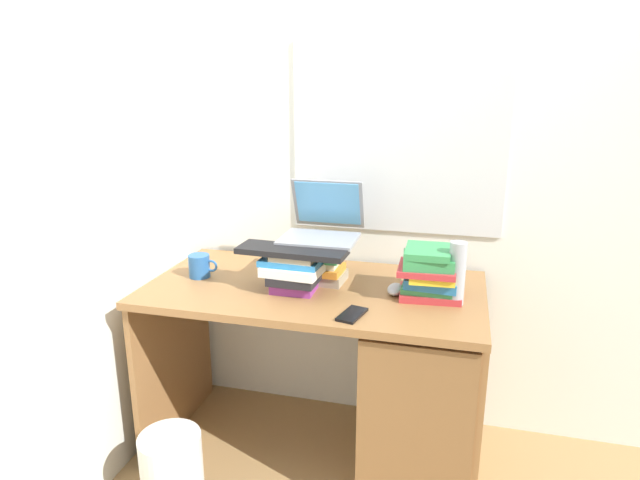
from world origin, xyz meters
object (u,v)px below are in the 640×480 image
object	(u,v)px
wastebasket	(172,472)
book_stack_side	(429,274)
laptop	(322,224)
book_stack_keyboard_riser	(294,272)
mug	(200,266)
water_bottle	(457,273)
cell_phone	(352,314)
desk	(394,378)
book_stack_tall	(316,261)
keyboard	(292,251)
computer_mouse	(395,289)

from	to	relation	value
wastebasket	book_stack_side	bearing A→B (deg)	26.74
laptop	wastebasket	distance (m)	1.10
book_stack_keyboard_riser	laptop	size ratio (longest dim) A/B	0.76
book_stack_keyboard_riser	mug	xyz separation A→B (m)	(-0.42, 0.05, -0.03)
water_bottle	cell_phone	bearing A→B (deg)	-149.62
desk	water_bottle	world-z (taller)	water_bottle
book_stack_keyboard_riser	wastebasket	bearing A→B (deg)	-133.54
book_stack_tall	wastebasket	size ratio (longest dim) A/B	0.80
wastebasket	laptop	bearing A→B (deg)	54.06
laptop	keyboard	size ratio (longest dim) A/B	0.75
desk	book_stack_tall	bearing A→B (deg)	165.52
desk	book_stack_keyboard_riser	distance (m)	0.58
book_stack_keyboard_riser	wastebasket	size ratio (longest dim) A/B	0.79
cell_phone	book_stack_keyboard_riser	bearing A→B (deg)	159.84
keyboard	water_bottle	distance (m)	0.61
mug	cell_phone	xyz separation A→B (m)	(0.69, -0.23, -0.04)
laptop	water_bottle	world-z (taller)	laptop
computer_mouse	mug	xyz separation A→B (m)	(-0.81, -0.02, 0.03)
desk	book_stack_tall	world-z (taller)	book_stack_tall
computer_mouse	mug	distance (m)	0.81
cell_phone	desk	bearing A→B (deg)	71.89
laptop	computer_mouse	size ratio (longest dim) A/B	3.04
desk	book_stack_side	xyz separation A→B (m)	(0.11, 0.01, 0.44)
book_stack_tall	wastebasket	distance (m)	0.96
laptop	book_stack_keyboard_riser	bearing A→B (deg)	-106.65
mug	water_bottle	size ratio (longest dim) A/B	0.53
laptop	water_bottle	xyz separation A→B (m)	(0.55, -0.18, -0.11)
desk	wastebasket	distance (m)	0.91
book_stack_side	computer_mouse	xyz separation A→B (m)	(-0.12, 0.01, -0.08)
book_stack_side	keyboard	bearing A→B (deg)	-173.28
book_stack_tall	mug	world-z (taller)	book_stack_tall
book_stack_tall	water_bottle	bearing A→B (deg)	-10.80
laptop	cell_phone	distance (m)	0.48
mug	desk	bearing A→B (deg)	-0.76
book_stack_tall	desk	bearing A→B (deg)	-14.48
desk	keyboard	distance (m)	0.65
book_stack_tall	wastebasket	xyz separation A→B (m)	(-0.42, -0.51, -0.69)
water_bottle	laptop	bearing A→B (deg)	162.15
desk	mug	distance (m)	0.91
water_bottle	cell_phone	size ratio (longest dim) A/B	1.72
book_stack_keyboard_riser	book_stack_tall	bearing A→B (deg)	66.97
computer_mouse	book_stack_keyboard_riser	bearing A→B (deg)	-169.52
keyboard	water_bottle	bearing A→B (deg)	5.51
book_stack_keyboard_riser	book_stack_side	size ratio (longest dim) A/B	1.00
mug	wastebasket	distance (m)	0.79
book_stack_tall	book_stack_keyboard_riser	xyz separation A→B (m)	(-0.06, -0.13, -0.01)
keyboard	water_bottle	xyz separation A→B (m)	(0.61, 0.03, -0.05)
keyboard	wastebasket	xyz separation A→B (m)	(-0.36, -0.38, -0.77)
laptop	mug	xyz separation A→B (m)	(-0.48, -0.15, -0.18)
water_bottle	keyboard	bearing A→B (deg)	-177.25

